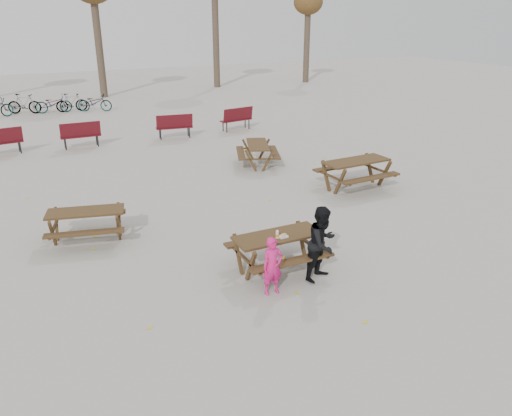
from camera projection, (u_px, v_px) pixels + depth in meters
name	position (u px, v px, depth m)	size (l,w,h in m)	color
ground	(277.00, 269.00, 10.32)	(80.00, 80.00, 0.00)	gray
main_picnic_table	(278.00, 243.00, 10.10)	(1.80, 1.45, 0.78)	#352313
food_tray	(283.00, 237.00, 9.90)	(0.18, 0.11, 0.04)	silver
bread_roll	(283.00, 235.00, 9.89)	(0.14, 0.06, 0.05)	tan
soda_bottle	(277.00, 235.00, 9.86)	(0.07, 0.07, 0.17)	silver
child	(273.00, 266.00, 9.23)	(0.41, 0.27, 1.13)	#D61A6D
adult	(323.00, 243.00, 9.70)	(0.74, 0.57, 1.52)	black
picnic_table_east	(355.00, 174.00, 14.90)	(2.01, 1.62, 0.87)	#352313
picnic_table_north	(87.00, 225.00, 11.49)	(1.71, 1.38, 0.74)	#352313
picnic_table_far	(258.00, 154.00, 17.18)	(1.75, 1.41, 0.75)	#352313
park_bench_row	(129.00, 129.00, 20.20)	(11.11, 0.99, 1.03)	#5B121A
bicycle_row	(46.00, 104.00, 25.85)	(6.76, 2.11, 1.03)	black
fallen_leaves	(248.00, 222.00, 12.61)	(11.00, 11.00, 0.01)	gold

